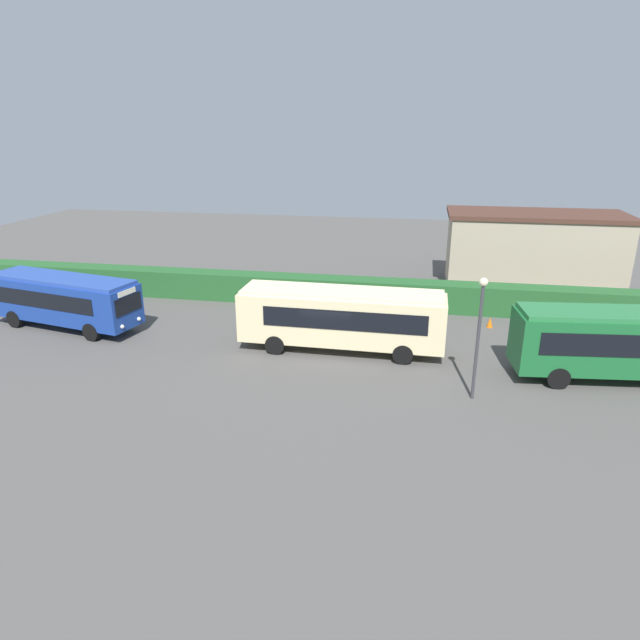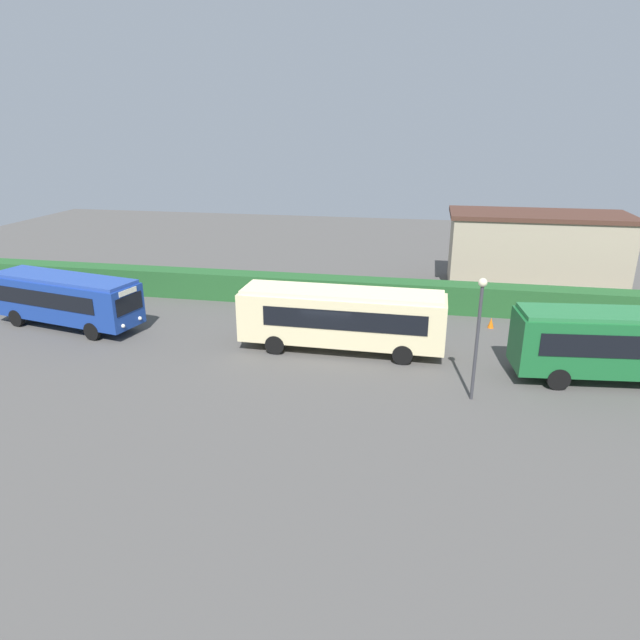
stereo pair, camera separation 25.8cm
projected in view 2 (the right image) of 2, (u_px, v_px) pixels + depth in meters
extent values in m
plane|color=#514F4C|center=(329.00, 352.00, 28.48)|extent=(87.91, 87.91, 0.00)
cube|color=navy|center=(66.00, 299.00, 31.52)|extent=(9.44, 4.23, 2.25)
cube|color=#2747A0|center=(62.00, 278.00, 31.11)|extent=(9.13, 3.99, 0.20)
cube|color=black|center=(78.00, 288.00, 32.61)|extent=(6.99, 1.48, 0.90)
cube|color=black|center=(43.00, 300.00, 30.46)|extent=(6.99, 1.48, 0.90)
cube|color=black|center=(129.00, 304.00, 29.76)|extent=(0.44, 1.96, 0.95)
cube|color=silver|center=(128.00, 292.00, 29.53)|extent=(0.31, 1.32, 0.28)
cylinder|color=black|center=(121.00, 319.00, 31.85)|extent=(1.04, 0.48, 1.00)
cylinder|color=black|center=(92.00, 331.00, 29.91)|extent=(1.04, 0.48, 1.00)
cylinder|color=black|center=(48.00, 307.00, 33.91)|extent=(1.04, 0.48, 1.00)
cylinder|color=black|center=(17.00, 318.00, 31.97)|extent=(1.04, 0.48, 1.00)
sphere|color=silver|center=(140.00, 318.00, 30.69)|extent=(0.22, 0.22, 0.22)
sphere|color=silver|center=(123.00, 326.00, 29.52)|extent=(0.22, 0.22, 0.22)
cube|color=beige|center=(342.00, 318.00, 28.11)|extent=(10.41, 2.64, 2.47)
cube|color=#F8E8B2|center=(342.00, 292.00, 27.66)|extent=(10.10, 2.44, 0.20)
cube|color=black|center=(343.00, 321.00, 26.77)|extent=(8.10, 0.14, 0.99)
cube|color=black|center=(351.00, 305.00, 29.13)|extent=(8.10, 0.14, 0.99)
cube|color=black|center=(244.00, 306.00, 29.00)|extent=(0.07, 2.06, 1.04)
cube|color=silver|center=(243.00, 292.00, 28.75)|extent=(0.06, 1.38, 0.28)
cylinder|color=black|center=(275.00, 345.00, 28.08)|extent=(1.00, 0.29, 1.00)
cylinder|color=black|center=(287.00, 329.00, 30.22)|extent=(1.00, 0.29, 1.00)
cylinder|color=black|center=(403.00, 355.00, 26.85)|extent=(1.00, 0.29, 1.00)
cylinder|color=black|center=(405.00, 338.00, 28.99)|extent=(1.00, 0.29, 1.00)
sphere|color=silver|center=(240.00, 331.00, 28.76)|extent=(0.22, 0.22, 0.22)
sphere|color=silver|center=(249.00, 322.00, 30.04)|extent=(0.22, 0.22, 0.22)
cube|color=#19602D|center=(621.00, 344.00, 24.64)|extent=(9.38, 3.35, 2.56)
cube|color=#27723C|center=(626.00, 314.00, 24.18)|extent=(9.09, 3.13, 0.20)
cube|color=black|center=(604.00, 328.00, 25.71)|extent=(7.13, 0.79, 1.02)
cube|color=black|center=(627.00, 347.00, 23.42)|extent=(7.13, 0.79, 1.02)
cylinder|color=black|center=(544.00, 359.00, 26.35)|extent=(1.02, 0.38, 1.00)
cylinder|color=black|center=(558.00, 379.00, 24.28)|extent=(1.02, 0.38, 1.00)
cube|color=silver|center=(307.00, 324.00, 31.26)|extent=(0.34, 0.34, 0.77)
cube|color=#334C8C|center=(307.00, 312.00, 31.02)|extent=(0.43, 0.48, 0.67)
sphere|color=tan|center=(307.00, 305.00, 30.87)|extent=(0.21, 0.21, 0.21)
cube|color=silver|center=(404.00, 333.00, 29.88)|extent=(0.29, 0.25, 0.85)
cube|color=#4C6B47|center=(405.00, 319.00, 29.62)|extent=(0.45, 0.27, 0.74)
sphere|color=tan|center=(405.00, 310.00, 29.46)|extent=(0.23, 0.23, 0.23)
cube|color=#245829|center=(351.00, 292.00, 35.54)|extent=(55.96, 1.61, 1.78)
cube|color=tan|center=(535.00, 253.00, 39.16)|extent=(11.68, 5.25, 5.00)
cube|color=#4C2D23|center=(540.00, 215.00, 38.28)|extent=(12.15, 5.46, 0.30)
cone|color=orange|center=(491.00, 323.00, 31.76)|extent=(0.36, 0.36, 0.60)
cylinder|color=#38383D|center=(477.00, 345.00, 22.77)|extent=(0.14, 0.14, 4.97)
sphere|color=beige|center=(483.00, 283.00, 21.88)|extent=(0.36, 0.36, 0.36)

